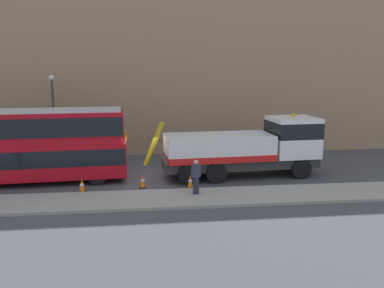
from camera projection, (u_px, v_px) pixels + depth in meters
name	position (u px, v px, depth m)	size (l,w,h in m)	color
ground_plane	(145.00, 178.00, 23.45)	(120.00, 120.00, 0.00)	#424247
near_kerb	(145.00, 200.00, 19.33)	(60.00, 2.80, 0.15)	gray
building_facade	(142.00, 43.00, 29.07)	(60.00, 1.50, 16.00)	#9E7A5B
recovery_tow_truck	(248.00, 147.00, 23.58)	(10.22, 3.24, 3.67)	#2D2D2D
double_decker_bus	(23.00, 143.00, 22.01)	(11.16, 3.28, 4.06)	#B70C19
pedestrian_bystander	(196.00, 177.00, 19.85)	(0.48, 0.44, 1.71)	#232333
traffic_cone_near_bus	(82.00, 186.00, 20.67)	(0.36, 0.36, 0.72)	orange
traffic_cone_midway	(143.00, 181.00, 21.49)	(0.36, 0.36, 0.72)	orange
traffic_cone_near_truck	(190.00, 182.00, 21.42)	(0.36, 0.36, 0.72)	orange
street_lamp	(53.00, 111.00, 27.06)	(0.36, 0.36, 5.83)	#38383D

